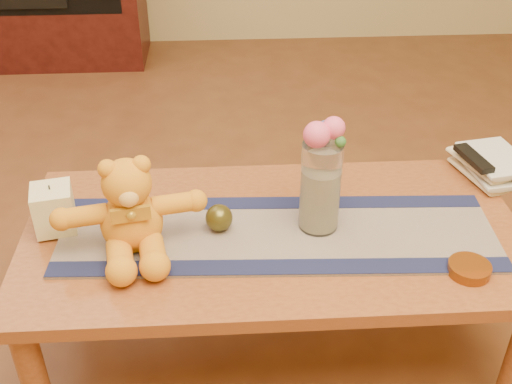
{
  "coord_description": "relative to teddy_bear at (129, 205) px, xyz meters",
  "views": [
    {
      "loc": [
        -0.13,
        -1.4,
        1.52
      ],
      "look_at": [
        -0.05,
        0.0,
        0.58
      ],
      "focal_mm": 44.24,
      "sensor_mm": 36.0,
      "label": 1
    }
  ],
  "objects": [
    {
      "name": "floor",
      "position": [
        0.38,
        0.05,
        -0.58
      ],
      "size": [
        5.5,
        5.5,
        0.0
      ],
      "primitive_type": "plane",
      "color": "brown",
      "rests_on": "ground"
    },
    {
      "name": "coffee_table_top",
      "position": [
        0.38,
        0.05,
        -0.15
      ],
      "size": [
        1.4,
        0.7,
        0.04
      ],
      "primitive_type": "cube",
      "color": "brown",
      "rests_on": "floor"
    },
    {
      "name": "table_leg_fl",
      "position": [
        -0.26,
        -0.24,
        -0.38
      ],
      "size": [
        0.07,
        0.07,
        0.41
      ],
      "primitive_type": "cylinder",
      "color": "brown",
      "rests_on": "floor"
    },
    {
      "name": "table_leg_bl",
      "position": [
        -0.26,
        0.34,
        -0.38
      ],
      "size": [
        0.07,
        0.07,
        0.41
      ],
      "primitive_type": "cylinder",
      "color": "brown",
      "rests_on": "floor"
    },
    {
      "name": "table_leg_br",
      "position": [
        1.02,
        0.34,
        -0.38
      ],
      "size": [
        0.07,
        0.07,
        0.41
      ],
      "primitive_type": "cylinder",
      "color": "brown",
      "rests_on": "floor"
    },
    {
      "name": "persian_runner",
      "position": [
        0.39,
        0.02,
        -0.13
      ],
      "size": [
        1.21,
        0.4,
        0.01
      ],
      "primitive_type": "cube",
      "rotation": [
        0.0,
        0.0,
        -0.04
      ],
      "color": "#1C1A4B",
      "rests_on": "coffee_table_top"
    },
    {
      "name": "runner_border_near",
      "position": [
        0.38,
        -0.12,
        -0.13
      ],
      "size": [
        1.2,
        0.11,
        0.0
      ],
      "primitive_type": "cube",
      "rotation": [
        0.0,
        0.0,
        -0.04
      ],
      "color": "#161B43",
      "rests_on": "persian_runner"
    },
    {
      "name": "runner_border_far",
      "position": [
        0.4,
        0.17,
        -0.13
      ],
      "size": [
        1.2,
        0.11,
        0.0
      ],
      "primitive_type": "cube",
      "rotation": [
        0.0,
        0.0,
        -0.04
      ],
      "color": "#161B43",
      "rests_on": "persian_runner"
    },
    {
      "name": "teddy_bear",
      "position": [
        0.0,
        0.0,
        0.0
      ],
      "size": [
        0.42,
        0.37,
        0.25
      ],
      "primitive_type": null,
      "rotation": [
        0.0,
        0.0,
        0.18
      ],
      "color": "orange",
      "rests_on": "persian_runner"
    },
    {
      "name": "pillar_candle",
      "position": [
        -0.22,
        0.09,
        -0.06
      ],
      "size": [
        0.13,
        0.13,
        0.13
      ],
      "primitive_type": "cube",
      "rotation": [
        0.0,
        0.0,
        0.2
      ],
      "color": "#F1E9B2",
      "rests_on": "persian_runner"
    },
    {
      "name": "candle_wick",
      "position": [
        -0.22,
        0.09,
        0.01
      ],
      "size": [
        0.0,
        0.0,
        0.01
      ],
      "primitive_type": "cylinder",
      "rotation": [
        0.0,
        0.0,
        0.2
      ],
      "color": "black",
      "rests_on": "pillar_candle"
    },
    {
      "name": "glass_vase",
      "position": [
        0.51,
        0.05,
        0.0
      ],
      "size": [
        0.11,
        0.11,
        0.26
      ],
      "primitive_type": "cylinder",
      "color": "silver",
      "rests_on": "persian_runner"
    },
    {
      "name": "potpourri_fill",
      "position": [
        0.51,
        0.05,
        -0.04
      ],
      "size": [
        0.09,
        0.09,
        0.18
      ],
      "primitive_type": "cylinder",
      "color": "beige",
      "rests_on": "glass_vase"
    },
    {
      "name": "rose_left",
      "position": [
        0.49,
        0.04,
        0.17
      ],
      "size": [
        0.07,
        0.07,
        0.07
      ],
      "primitive_type": "sphere",
      "color": "#F25586",
      "rests_on": "glass_vase"
    },
    {
      "name": "rose_right",
      "position": [
        0.53,
        0.06,
        0.18
      ],
      "size": [
        0.06,
        0.06,
        0.06
      ],
      "primitive_type": "sphere",
      "color": "#F25586",
      "rests_on": "glass_vase"
    },
    {
      "name": "blue_flower_back",
      "position": [
        0.52,
        0.09,
        0.16
      ],
      "size": [
        0.04,
        0.04,
        0.04
      ],
      "primitive_type": "sphere",
      "color": "#4B53A3",
      "rests_on": "glass_vase"
    },
    {
      "name": "blue_flower_side",
      "position": [
        0.48,
        0.07,
        0.15
      ],
      "size": [
        0.04,
        0.04,
        0.04
      ],
      "primitive_type": "sphere",
      "color": "#4B53A3",
      "rests_on": "glass_vase"
    },
    {
      "name": "leaf_sprig",
      "position": [
        0.55,
        0.03,
        0.15
      ],
      "size": [
        0.03,
        0.03,
        0.03
      ],
      "primitive_type": "sphere",
      "color": "#33662D",
      "rests_on": "glass_vase"
    },
    {
      "name": "bronze_ball",
      "position": [
        0.23,
        0.05,
        -0.09
      ],
      "size": [
        0.1,
        0.1,
        0.08
      ],
      "primitive_type": "sphere",
      "rotation": [
        0.0,
        0.0,
        0.3
      ],
      "color": "#474217",
      "rests_on": "persian_runner"
    },
    {
      "name": "book_bottom",
      "position": [
        1.01,
        0.27,
        -0.12
      ],
      "size": [
        0.22,
        0.26,
        0.02
      ],
      "primitive_type": "imported",
      "rotation": [
        0.0,
        0.0,
        0.27
      ],
      "color": "beige",
      "rests_on": "coffee_table_top"
    },
    {
      "name": "book_lower",
      "position": [
        1.02,
        0.27,
        -0.11
      ],
      "size": [
        0.19,
        0.24,
        0.02
      ],
      "primitive_type": "imported",
      "rotation": [
        0.0,
        0.0,
        0.13
      ],
      "color": "beige",
      "rests_on": "book_bottom"
    },
    {
      "name": "book_upper",
      "position": [
        1.0,
        0.27,
        -0.09
      ],
      "size": [
        0.23,
        0.26,
        0.02
      ],
      "primitive_type": "imported",
      "rotation": [
        0.0,
        0.0,
        0.33
      ],
      "color": "beige",
      "rests_on": "book_lower"
    },
    {
      "name": "book_top",
      "position": [
        1.01,
        0.27,
        -0.07
      ],
      "size": [
        0.2,
        0.25,
        0.02
      ],
      "primitive_type": "imported",
      "rotation": [
        0.0,
        0.0,
        0.17
      ],
      "color": "beige",
      "rests_on": "book_upper"
    },
    {
      "name": "tv_remote",
      "position": [
        1.01,
        0.26,
        -0.05
      ],
      "size": [
        0.08,
        0.17,
        0.02
      ],
      "primitive_type": "cube",
      "rotation": [
        0.0,
        0.0,
        0.22
      ],
      "color": "black",
      "rests_on": "book_top"
    },
    {
      "name": "amber_dish",
      "position": [
        0.86,
        -0.16,
        -0.12
      ],
      "size": [
        0.12,
        0.12,
        0.03
      ],
      "primitive_type": "cylinder",
      "rotation": [
        0.0,
        0.0,
        0.12
      ],
      "color": "#BF5914",
      "rests_on": "coffee_table_top"
    }
  ]
}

